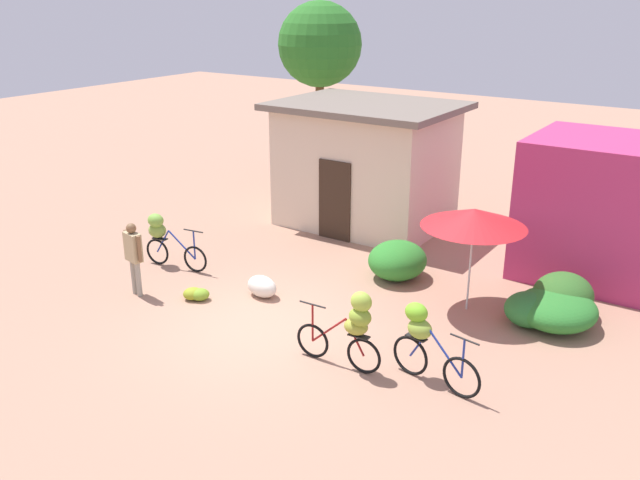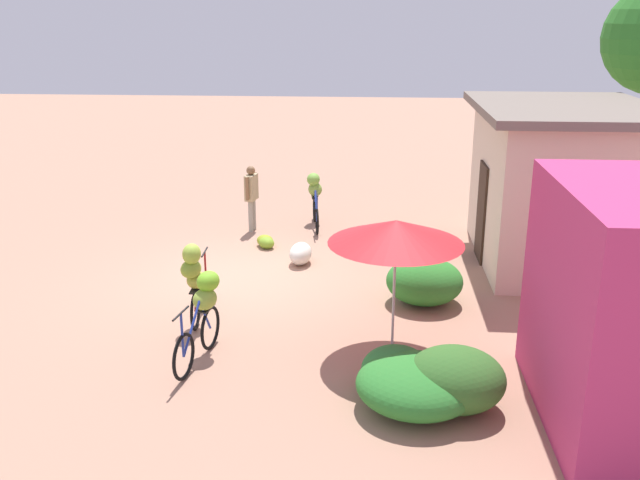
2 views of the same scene
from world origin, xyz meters
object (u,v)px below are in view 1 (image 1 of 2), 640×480
bicycle_near_pile (353,324)px  banana_pile_on_ground (196,294)px  building_low (366,164)px  shop_pink (605,209)px  produce_sack (262,286)px  bicycle_leftmost (163,235)px  tree_behind_building (320,46)px  person_vendor (134,252)px  bicycle_center_loaded (425,338)px  market_umbrella (474,218)px

bicycle_near_pile → banana_pile_on_ground: (-3.99, 0.53, -0.70)m
building_low → shop_pink: 5.97m
building_low → produce_sack: bearing=-83.3°
bicycle_leftmost → banana_pile_on_ground: bicycle_leftmost is taller
tree_behind_building → bicycle_leftmost: 8.71m
building_low → bicycle_leftmost: size_ratio=2.76×
person_vendor → bicycle_center_loaded: bearing=3.1°
bicycle_center_loaded → shop_pink: bearing=78.0°
bicycle_center_loaded → banana_pile_on_ground: bicycle_center_loaded is taller
bicycle_near_pile → tree_behind_building: bearing=126.5°
banana_pile_on_ground → produce_sack: 1.33m
market_umbrella → bicycle_center_loaded: bearing=-81.9°
shop_pink → person_vendor: size_ratio=2.07×
shop_pink → banana_pile_on_ground: size_ratio=4.95×
banana_pile_on_ground → bicycle_center_loaded: bearing=-1.7°
building_low → produce_sack: size_ratio=6.45×
market_umbrella → produce_sack: (-3.69, -1.78, -1.66)m
market_umbrella → bicycle_near_pile: (-0.70, -3.17, -1.06)m
building_low → bicycle_leftmost: building_low is taller
tree_behind_building → produce_sack: bearing=-63.7°
bicycle_near_pile → person_vendor: size_ratio=1.03×
tree_behind_building → banana_pile_on_ground: tree_behind_building is taller
tree_behind_building → bicycle_center_loaded: bearing=-48.2°
shop_pink → bicycle_leftmost: (-8.20, -4.95, -0.77)m
tree_behind_building → person_vendor: bearing=-79.3°
banana_pile_on_ground → building_low: bearing=86.3°
building_low → person_vendor: (-1.57, -6.52, -0.68)m
tree_behind_building → banana_pile_on_ground: size_ratio=8.65×
shop_pink → person_vendor: shop_pink is taller
building_low → bicycle_leftmost: bearing=-113.6°
bicycle_leftmost → bicycle_near_pile: bearing=-14.0°
shop_pink → bicycle_center_loaded: (-1.28, -6.03, -0.75)m
shop_pink → bicycle_center_loaded: 6.21m
tree_behind_building → bicycle_leftmost: tree_behind_building is taller
market_umbrella → tree_behind_building: bearing=141.0°
tree_behind_building → banana_pile_on_ground: bearing=-71.6°
tree_behind_building → bicycle_leftmost: bearing=-82.1°
bicycle_center_loaded → tree_behind_building: bearing=131.8°
bicycle_leftmost → tree_behind_building: bearing=97.9°
market_umbrella → bicycle_near_pile: bearing=-102.4°
bicycle_near_pile → bicycle_center_loaded: (1.09, 0.38, -0.08)m
tree_behind_building → market_umbrella: bearing=-39.0°
shop_pink → bicycle_leftmost: bearing=-148.9°
tree_behind_building → bicycle_near_pile: bearing=-53.5°
market_umbrella → banana_pile_on_ground: 5.66m
building_low → bicycle_leftmost: 5.64m
tree_behind_building → market_umbrella: 10.09m
bicycle_leftmost → produce_sack: 2.89m
shop_pink → bicycle_leftmost: size_ratio=1.96×
shop_pink → bicycle_near_pile: bearing=-110.3°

